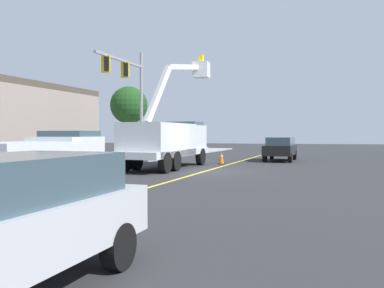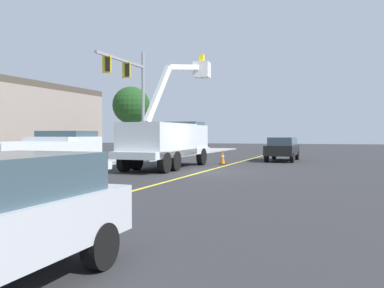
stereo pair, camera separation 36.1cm
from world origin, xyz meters
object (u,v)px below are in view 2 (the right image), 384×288
at_px(traffic_cone_mid_front, 223,158).
at_px(traffic_signal_mast, 132,86).
at_px(passing_minivan, 283,147).
at_px(traffic_cone_leading, 12,201).
at_px(utility_bucket_truck, 168,140).
at_px(service_pickup_truck, 39,159).

distance_m(traffic_cone_mid_front, traffic_signal_mast, 7.76).
height_order(passing_minivan, traffic_cone_leading, passing_minivan).
relative_size(passing_minivan, traffic_cone_mid_front, 6.03).
bearing_deg(passing_minivan, utility_bucket_truck, 142.85).
distance_m(utility_bucket_truck, traffic_cone_leading, 14.17).
height_order(passing_minivan, traffic_cone_mid_front, passing_minivan).
relative_size(service_pickup_truck, passing_minivan, 1.16).
bearing_deg(traffic_signal_mast, utility_bucket_truck, -132.38).
xyz_separation_m(traffic_cone_leading, traffic_cone_mid_front, (17.73, -1.68, 0.03)).
xyz_separation_m(passing_minivan, traffic_cone_mid_front, (-4.29, 3.55, -0.57)).
height_order(service_pickup_truck, traffic_signal_mast, traffic_signal_mast).
xyz_separation_m(service_pickup_truck, passing_minivan, (18.49, -6.99, -0.15)).
relative_size(passing_minivan, traffic_cone_leading, 6.47).
bearing_deg(passing_minivan, traffic_signal_mast, 115.09).
bearing_deg(service_pickup_truck, traffic_cone_mid_front, -13.62).
bearing_deg(traffic_cone_leading, traffic_signal_mast, 14.36).
relative_size(traffic_cone_leading, traffic_signal_mast, 0.10).
height_order(utility_bucket_truck, traffic_cone_leading, utility_bucket_truck).
bearing_deg(service_pickup_truck, passing_minivan, -20.72).
height_order(utility_bucket_truck, traffic_signal_mast, traffic_signal_mast).
bearing_deg(service_pickup_truck, utility_bucket_truck, -5.36).
distance_m(passing_minivan, traffic_cone_mid_front, 5.60).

